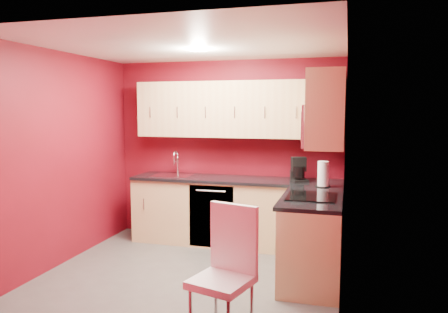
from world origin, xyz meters
The scene contains 21 objects.
floor centered at (0.00, 0.00, 0.00)m, with size 3.20×3.20×0.00m, color #504E4B.
ceiling centered at (0.00, 0.00, 2.50)m, with size 3.20×3.20×0.00m, color white.
wall_back centered at (0.00, 1.50, 1.25)m, with size 3.20×3.20×0.00m, color maroon.
wall_front centered at (0.00, -1.50, 1.25)m, with size 3.20×3.20×0.00m, color maroon.
wall_left centered at (-1.60, 0.00, 1.25)m, with size 3.00×3.00×0.00m, color maroon.
wall_right centered at (1.60, 0.00, 1.25)m, with size 3.00×3.00×0.00m, color maroon.
base_cabinets_back centered at (0.20, 1.20, 0.43)m, with size 2.80×0.60×0.87m, color tan.
base_cabinets_right centered at (1.30, 0.25, 0.43)m, with size 0.60×1.30×0.87m, color tan.
countertop_back centered at (0.20, 1.19, 0.89)m, with size 2.80×0.63×0.04m, color black.
countertop_right centered at (1.29, 0.23, 0.89)m, with size 0.63×1.27×0.04m, color black.
upper_cabinets_back centered at (0.20, 1.32, 1.83)m, with size 2.80×0.35×0.75m, color tan.
upper_cabinets_right centered at (1.42, 0.44, 1.89)m, with size 0.35×1.55×0.75m.
microwave centered at (1.39, 0.20, 1.66)m, with size 0.42×0.76×0.42m.
cooktop centered at (1.28, 0.20, 0.92)m, with size 0.50×0.55×0.01m, color black.
sink centered at (-0.70, 1.20, 0.94)m, with size 0.52×0.42×0.35m.
dishwasher_front centered at (-0.05, 0.91, 0.43)m, with size 0.60×0.02×0.82m, color black.
downlight centered at (0.00, 0.30, 2.48)m, with size 0.20×0.20×0.01m, color white.
coffee_maker centered at (1.06, 1.17, 1.06)m, with size 0.18×0.25×0.31m, color black, non-canonical shape.
napkin_holder centered at (0.98, 1.26, 0.97)m, with size 0.12×0.12×0.13m, color black, non-canonical shape.
paper_towel centered at (1.36, 0.85, 1.06)m, with size 0.17×0.17×0.30m, color white, non-canonical shape.
dining_chair centered at (0.70, -1.20, 0.53)m, with size 0.43×0.45×1.06m, color white, non-canonical shape.
Camera 1 is at (1.63, -4.40, 1.83)m, focal length 35.00 mm.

